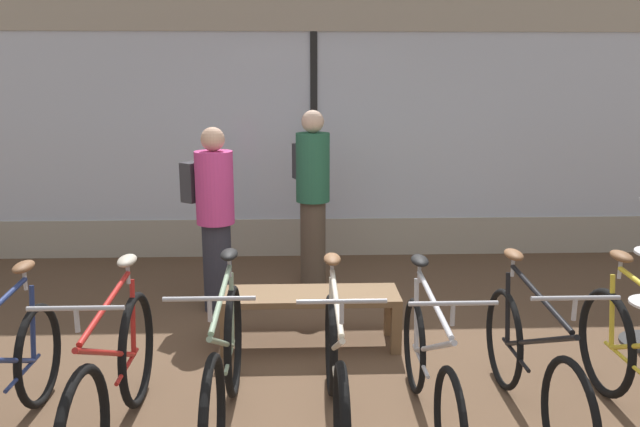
{
  "coord_description": "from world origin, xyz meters",
  "views": [
    {
      "loc": [
        -0.19,
        -3.9,
        2.13
      ],
      "look_at": [
        0.0,
        1.38,
        0.95
      ],
      "focal_mm": 35.0,
      "sensor_mm": 36.0,
      "label": 1
    }
  ],
  "objects_px": {
    "bicycle_center_left": "(225,371)",
    "bicycle_center": "(336,374)",
    "bicycle_right": "(531,367)",
    "display_bench": "(311,302)",
    "customer_by_window": "(312,192)",
    "customer_near_rack": "(214,214)",
    "bicycle_center_right": "(429,372)",
    "bicycle_far_left": "(2,388)",
    "bicycle_left": "(114,383)"
  },
  "relations": [
    {
      "from": "bicycle_far_left",
      "to": "bicycle_center_left",
      "type": "relative_size",
      "value": 0.96
    },
    {
      "from": "bicycle_center_left",
      "to": "bicycle_center",
      "type": "bearing_deg",
      "value": 0.56
    },
    {
      "from": "bicycle_far_left",
      "to": "customer_by_window",
      "type": "bearing_deg",
      "value": 57.41
    },
    {
      "from": "bicycle_left",
      "to": "bicycle_center_left",
      "type": "bearing_deg",
      "value": 10.21
    },
    {
      "from": "bicycle_right",
      "to": "bicycle_center_right",
      "type": "bearing_deg",
      "value": -179.41
    },
    {
      "from": "bicycle_center_left",
      "to": "customer_by_window",
      "type": "xyz_separation_m",
      "value": [
        0.59,
        2.79,
        0.56
      ]
    },
    {
      "from": "bicycle_far_left",
      "to": "customer_by_window",
      "type": "distance_m",
      "value": 3.49
    },
    {
      "from": "bicycle_center_left",
      "to": "display_bench",
      "type": "height_order",
      "value": "bicycle_center_left"
    },
    {
      "from": "bicycle_center",
      "to": "display_bench",
      "type": "bearing_deg",
      "value": 95.59
    },
    {
      "from": "customer_near_rack",
      "to": "customer_by_window",
      "type": "height_order",
      "value": "customer_by_window"
    },
    {
      "from": "bicycle_center_right",
      "to": "customer_near_rack",
      "type": "height_order",
      "value": "customer_near_rack"
    },
    {
      "from": "bicycle_right",
      "to": "customer_by_window",
      "type": "relative_size",
      "value": 0.98
    },
    {
      "from": "bicycle_far_left",
      "to": "bicycle_right",
      "type": "height_order",
      "value": "bicycle_right"
    },
    {
      "from": "bicycle_center_right",
      "to": "bicycle_center_left",
      "type": "bearing_deg",
      "value": -179.19
    },
    {
      "from": "bicycle_far_left",
      "to": "bicycle_center_right",
      "type": "bearing_deg",
      "value": 2.75
    },
    {
      "from": "bicycle_center_left",
      "to": "bicycle_center",
      "type": "height_order",
      "value": "bicycle_center_left"
    },
    {
      "from": "customer_by_window",
      "to": "bicycle_center_left",
      "type": "bearing_deg",
      "value": -101.96
    },
    {
      "from": "bicycle_center_right",
      "to": "bicycle_center",
      "type": "bearing_deg",
      "value": -178.9
    },
    {
      "from": "bicycle_left",
      "to": "bicycle_center_left",
      "type": "xyz_separation_m",
      "value": [
        0.62,
        0.11,
        0.0
      ]
    },
    {
      "from": "bicycle_left",
      "to": "customer_near_rack",
      "type": "bearing_deg",
      "value": 82.01
    },
    {
      "from": "bicycle_center",
      "to": "bicycle_right",
      "type": "relative_size",
      "value": 0.97
    },
    {
      "from": "bicycle_far_left",
      "to": "customer_near_rack",
      "type": "relative_size",
      "value": 1.03
    },
    {
      "from": "bicycle_right",
      "to": "customer_by_window",
      "type": "height_order",
      "value": "customer_by_window"
    },
    {
      "from": "bicycle_far_left",
      "to": "bicycle_center_right",
      "type": "xyz_separation_m",
      "value": [
        2.49,
        0.12,
        -0.0
      ]
    },
    {
      "from": "bicycle_left",
      "to": "customer_by_window",
      "type": "height_order",
      "value": "customer_by_window"
    },
    {
      "from": "bicycle_left",
      "to": "bicycle_center_left",
      "type": "distance_m",
      "value": 0.63
    },
    {
      "from": "bicycle_far_left",
      "to": "customer_near_rack",
      "type": "height_order",
      "value": "customer_near_rack"
    },
    {
      "from": "bicycle_far_left",
      "to": "bicycle_center_left",
      "type": "distance_m",
      "value": 1.26
    },
    {
      "from": "bicycle_left",
      "to": "display_bench",
      "type": "xyz_separation_m",
      "value": [
        1.16,
        1.37,
        -0.05
      ]
    },
    {
      "from": "customer_near_rack",
      "to": "bicycle_center_left",
      "type": "bearing_deg",
      "value": -81.45
    },
    {
      "from": "bicycle_right",
      "to": "display_bench",
      "type": "height_order",
      "value": "bicycle_right"
    },
    {
      "from": "display_bench",
      "to": "customer_by_window",
      "type": "bearing_deg",
      "value": 88.09
    },
    {
      "from": "bicycle_left",
      "to": "display_bench",
      "type": "height_order",
      "value": "bicycle_left"
    },
    {
      "from": "bicycle_far_left",
      "to": "customer_by_window",
      "type": "relative_size",
      "value": 0.97
    },
    {
      "from": "bicycle_right",
      "to": "customer_near_rack",
      "type": "xyz_separation_m",
      "value": [
        -2.17,
        2.05,
        0.52
      ]
    },
    {
      "from": "bicycle_right",
      "to": "customer_by_window",
      "type": "xyz_separation_m",
      "value": [
        -1.27,
        2.77,
        0.58
      ]
    },
    {
      "from": "bicycle_far_left",
      "to": "customer_near_rack",
      "type": "distance_m",
      "value": 2.43
    },
    {
      "from": "bicycle_right",
      "to": "customer_near_rack",
      "type": "bearing_deg",
      "value": 136.63
    },
    {
      "from": "bicycle_far_left",
      "to": "bicycle_left",
      "type": "height_order",
      "value": "bicycle_left"
    },
    {
      "from": "bicycle_center",
      "to": "bicycle_right",
      "type": "height_order",
      "value": "bicycle_right"
    },
    {
      "from": "customer_near_rack",
      "to": "bicycle_far_left",
      "type": "bearing_deg",
      "value": -113.53
    },
    {
      "from": "bicycle_far_left",
      "to": "bicycle_center_right",
      "type": "distance_m",
      "value": 2.49
    },
    {
      "from": "bicycle_center",
      "to": "customer_near_rack",
      "type": "bearing_deg",
      "value": 115.22
    },
    {
      "from": "bicycle_left",
      "to": "customer_by_window",
      "type": "relative_size",
      "value": 1.01
    },
    {
      "from": "bicycle_center",
      "to": "customer_by_window",
      "type": "bearing_deg",
      "value": 91.45
    },
    {
      "from": "bicycle_center",
      "to": "display_bench",
      "type": "xyz_separation_m",
      "value": [
        -0.12,
        1.25,
        -0.02
      ]
    },
    {
      "from": "bicycle_far_left",
      "to": "bicycle_center",
      "type": "bearing_deg",
      "value": 3.24
    },
    {
      "from": "bicycle_center_left",
      "to": "customer_near_rack",
      "type": "distance_m",
      "value": 2.16
    },
    {
      "from": "bicycle_center_right",
      "to": "bicycle_left",
      "type": "bearing_deg",
      "value": -176.02
    },
    {
      "from": "bicycle_right",
      "to": "display_bench",
      "type": "distance_m",
      "value": 1.8
    }
  ]
}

